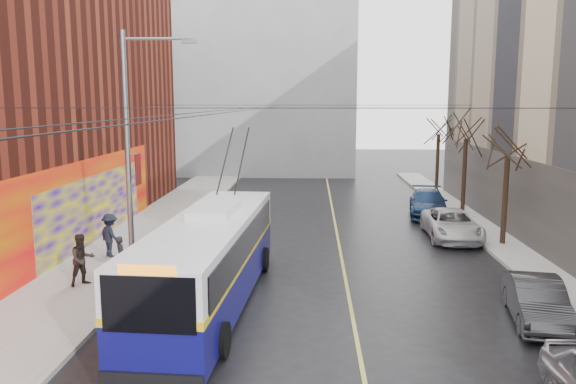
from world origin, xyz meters
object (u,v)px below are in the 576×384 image
(streetlight_pole, at_px, (132,151))
(tree_far, at_px, (439,123))
(tree_near, at_px, (509,138))
(parked_car_d, at_px, (428,203))
(parked_car_c, at_px, (452,225))
(tree_mid, at_px, (467,125))
(pedestrian_b, at_px, (82,260))
(parked_car_b, at_px, (537,301))
(pedestrian_a, at_px, (121,257))
(following_car, at_px, (247,217))
(pedestrian_c, at_px, (110,235))
(trolleybus, at_px, (210,259))

(streetlight_pole, relative_size, tree_far, 1.37)
(streetlight_pole, distance_m, tree_near, 16.28)
(parked_car_d, bearing_deg, parked_car_c, -81.38)
(streetlight_pole, bearing_deg, tree_mid, 40.65)
(parked_car_d, xyz_separation_m, pedestrian_b, (-14.86, -13.65, 0.33))
(parked_car_b, relative_size, parked_car_d, 0.79)
(parked_car_b, bearing_deg, pedestrian_a, 175.71)
(tree_far, xyz_separation_m, parked_car_b, (-2.01, -23.12, -4.47))
(pedestrian_b, bearing_deg, following_car, 16.79)
(parked_car_b, distance_m, pedestrian_c, 16.37)
(parked_car_d, bearing_deg, tree_far, 82.74)
(parked_car_b, distance_m, parked_car_c, 10.49)
(streetlight_pole, height_order, tree_far, streetlight_pole)
(parked_car_b, distance_m, parked_car_d, 16.09)
(trolleybus, bearing_deg, streetlight_pole, 149.96)
(tree_mid, relative_size, parked_car_c, 1.32)
(parked_car_c, relative_size, pedestrian_c, 2.75)
(parked_car_d, distance_m, pedestrian_b, 20.18)
(streetlight_pole, bearing_deg, parked_car_c, 29.29)
(tree_near, height_order, pedestrian_b, tree_near)
(parked_car_c, distance_m, parked_car_d, 5.60)
(streetlight_pole, relative_size, pedestrian_a, 5.83)
(pedestrian_b, bearing_deg, pedestrian_c, 48.79)
(parked_car_b, bearing_deg, tree_near, 87.08)
(tree_near, bearing_deg, parked_car_c, 145.58)
(parked_car_b, bearing_deg, tree_mid, 92.41)
(parked_car_c, height_order, pedestrian_c, pedestrian_c)
(trolleybus, xyz_separation_m, parked_car_c, (10.09, 9.38, -0.84))
(trolleybus, relative_size, parked_car_b, 2.90)
(trolleybus, distance_m, pedestrian_b, 4.98)
(parked_car_d, xyz_separation_m, following_car, (-10.12, -4.29, -0.02))
(parked_car_b, distance_m, pedestrian_a, 14.21)
(pedestrian_a, bearing_deg, parked_car_b, -125.48)
(following_car, relative_size, pedestrian_c, 2.33)
(parked_car_b, xyz_separation_m, pedestrian_b, (-14.85, 2.44, 0.40))
(pedestrian_a, bearing_deg, following_car, -45.35)
(trolleybus, relative_size, pedestrian_b, 6.39)
(tree_mid, distance_m, parked_car_d, 4.93)
(parked_car_d, height_order, pedestrian_b, pedestrian_b)
(parked_car_c, relative_size, parked_car_d, 0.98)
(tree_mid, distance_m, following_car, 13.64)
(trolleybus, bearing_deg, tree_far, 64.49)
(parked_car_b, distance_m, following_car, 15.54)
(tree_far, height_order, parked_car_b, tree_far)
(following_car, distance_m, pedestrian_a, 9.18)
(tree_near, height_order, parked_car_d, tree_near)
(parked_car_b, height_order, pedestrian_c, pedestrian_c)
(parked_car_b, height_order, parked_car_c, parked_car_c)
(streetlight_pole, xyz_separation_m, parked_car_d, (13.14, 12.97, -4.10))
(streetlight_pole, relative_size, following_car, 2.11)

